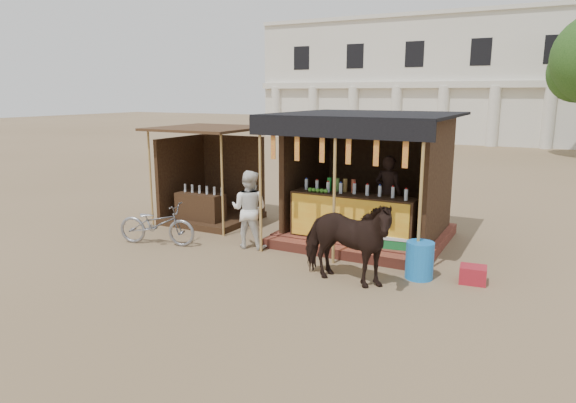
# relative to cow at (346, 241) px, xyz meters

# --- Properties ---
(ground) EXTENTS (120.00, 120.00, 0.00)m
(ground) POSITION_rel_cow_xyz_m (-1.60, -0.65, -0.75)
(ground) COLOR #846B4C
(ground) RESTS_ON ground
(main_stall) EXTENTS (3.60, 3.61, 2.78)m
(main_stall) POSITION_rel_cow_xyz_m (-0.58, 2.71, 0.27)
(main_stall) COLOR brown
(main_stall) RESTS_ON ground
(secondary_stall) EXTENTS (2.40, 2.40, 2.38)m
(secondary_stall) POSITION_rel_cow_xyz_m (-4.76, 2.59, 0.10)
(secondary_stall) COLOR #3D2916
(secondary_stall) RESTS_ON ground
(cow) EXTENTS (1.85, 0.98, 1.50)m
(cow) POSITION_rel_cow_xyz_m (0.00, 0.00, 0.00)
(cow) COLOR black
(cow) RESTS_ON ground
(motorbike) EXTENTS (1.82, 1.02, 0.90)m
(motorbike) POSITION_rel_cow_xyz_m (-4.42, 0.30, -0.30)
(motorbike) COLOR gray
(motorbike) RESTS_ON ground
(bystander) EXTENTS (0.88, 0.73, 1.64)m
(bystander) POSITION_rel_cow_xyz_m (-2.57, 1.05, 0.07)
(bystander) COLOR white
(bystander) RESTS_ON ground
(blue_barrel) EXTENTS (0.53, 0.53, 0.66)m
(blue_barrel) POSITION_rel_cow_xyz_m (1.06, 0.85, -0.42)
(blue_barrel) COLOR blue
(blue_barrel) RESTS_ON ground
(red_crate) EXTENTS (0.47, 0.42, 0.30)m
(red_crate) POSITION_rel_cow_xyz_m (1.93, 1.05, -0.60)
(red_crate) COLOR maroon
(red_crate) RESTS_ON ground
(cooler) EXTENTS (0.68, 0.51, 0.46)m
(cooler) POSITION_rel_cow_xyz_m (0.30, 1.78, -0.52)
(cooler) COLOR #1A7533
(cooler) RESTS_ON ground
(background_building) EXTENTS (26.00, 7.45, 8.18)m
(background_building) POSITION_rel_cow_xyz_m (-3.60, 29.29, 3.23)
(background_building) COLOR silver
(background_building) RESTS_ON ground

